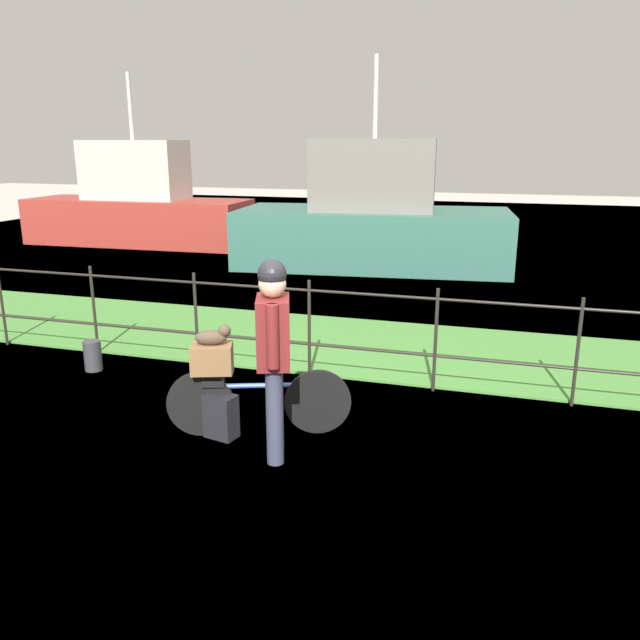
% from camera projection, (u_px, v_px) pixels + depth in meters
% --- Properties ---
extents(ground_plane, '(60.00, 60.00, 0.00)m').
position_uv_depth(ground_plane, '(311.00, 477.00, 5.05)').
color(ground_plane, '#B2ADA3').
extents(grass_strip, '(27.00, 2.40, 0.03)m').
position_uv_depth(grass_strip, '(391.00, 348.00, 8.15)').
color(grass_strip, '#478438').
rests_on(grass_strip, ground).
extents(harbor_water, '(30.00, 30.00, 0.00)m').
position_uv_depth(harbor_water, '(446.00, 260.00, 14.27)').
color(harbor_water, '#60849E').
rests_on(harbor_water, ground).
extents(iron_fence, '(18.04, 0.04, 1.12)m').
position_uv_depth(iron_fence, '(371.00, 328.00, 6.83)').
color(iron_fence, '#28231E').
rests_on(iron_fence, ground).
extents(bicycle_main, '(1.57, 0.60, 0.60)m').
position_uv_depth(bicycle_main, '(257.00, 401.00, 5.72)').
color(bicycle_main, black).
rests_on(bicycle_main, ground).
extents(wooden_crate, '(0.42, 0.36, 0.25)m').
position_uv_depth(wooden_crate, '(212.00, 358.00, 5.59)').
color(wooden_crate, brown).
rests_on(wooden_crate, bicycle_main).
extents(terrier_dog, '(0.32, 0.23, 0.18)m').
position_uv_depth(terrier_dog, '(214.00, 336.00, 5.54)').
color(terrier_dog, '#4C3D2D').
rests_on(terrier_dog, wooden_crate).
extents(cyclist_person, '(0.38, 0.51, 1.68)m').
position_uv_depth(cyclist_person, '(274.00, 343.00, 5.11)').
color(cyclist_person, '#383D51').
rests_on(cyclist_person, ground).
extents(backpack_on_paving, '(0.31, 0.24, 0.40)m').
position_uv_depth(backpack_on_paving, '(221.00, 416.00, 5.69)').
color(backpack_on_paving, black).
rests_on(backpack_on_paving, ground).
extents(mooring_bollard, '(0.20, 0.20, 0.35)m').
position_uv_depth(mooring_bollard, '(93.00, 356.00, 7.37)').
color(mooring_bollard, '#38383D').
rests_on(mooring_bollard, ground).
extents(moored_boat_near, '(5.85, 2.97, 4.22)m').
position_uv_depth(moored_boat_near, '(373.00, 221.00, 13.39)').
color(moored_boat_near, '#336656').
rests_on(moored_boat_near, ground).
extents(moored_boat_far, '(5.80, 1.97, 4.20)m').
position_uv_depth(moored_boat_far, '(138.00, 207.00, 16.37)').
color(moored_boat_far, '#9E3328').
rests_on(moored_boat_far, ground).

